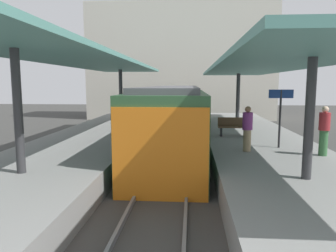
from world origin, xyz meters
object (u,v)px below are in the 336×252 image
Objects in this scene: platform_bench at (233,126)px; platform_sign at (281,105)px; passenger_mid_platform at (247,128)px; commuter_train at (175,118)px; passenger_near_bench at (324,130)px.

platform_sign reaches higher than platform_bench.
platform_sign reaches higher than passenger_mid_platform.
commuter_train reaches higher than passenger_near_bench.
passenger_near_bench is 1.03× the size of passenger_mid_platform.
platform_sign is 1.88m from passenger_near_bench.
platform_bench is 0.83× the size of passenger_near_bench.
passenger_near_bench is at bearing -49.37° from platform_sign.
platform_bench is 0.63× the size of platform_sign.
platform_bench is at bearing -21.82° from commuter_train.
passenger_near_bench is (1.12, -1.30, -0.75)m from platform_sign.
passenger_mid_platform is at bearing -57.88° from commuter_train.
commuter_train is 10.98× the size of platform_bench.
commuter_train is 9.44× the size of passenger_mid_platform.
commuter_train is 9.12× the size of passenger_near_bench.
passenger_mid_platform is at bearing -150.50° from platform_sign.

